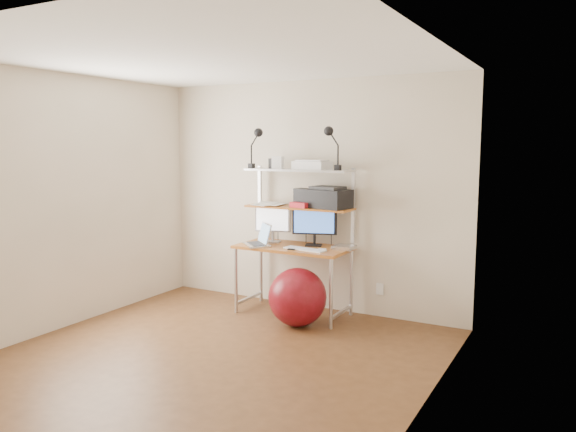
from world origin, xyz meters
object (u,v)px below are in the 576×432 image
at_px(monitor_black, 315,223).
at_px(laptop, 260,240).
at_px(exercise_ball, 297,297).
at_px(printer, 328,198).
at_px(monitor_silver, 273,221).

relative_size(monitor_black, laptop, 1.09).
bearing_deg(exercise_ball, laptop, 159.49).
bearing_deg(printer, laptop, -146.03).
xyz_separation_m(monitor_silver, printer, (0.64, 0.04, 0.28)).
distance_m(monitor_silver, monitor_black, 0.50).
height_order(monitor_silver, exercise_ball, monitor_silver).
bearing_deg(laptop, exercise_ball, 22.54).
relative_size(monitor_silver, monitor_black, 0.93).
xyz_separation_m(monitor_silver, exercise_ball, (0.54, -0.44, -0.68)).
bearing_deg(monitor_black, monitor_silver, 163.28).
distance_m(printer, exercise_ball, 1.08).
bearing_deg(monitor_black, printer, -12.62).
bearing_deg(monitor_silver, printer, -13.44).
height_order(monitor_silver, monitor_black, monitor_black).
relative_size(monitor_silver, laptop, 1.02).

